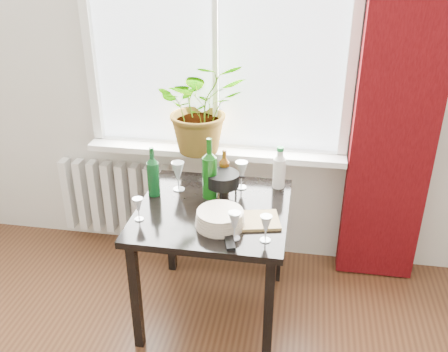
% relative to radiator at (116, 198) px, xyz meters
% --- Properties ---
extents(window, '(1.72, 0.08, 1.62)m').
position_rel_radiator_xyz_m(window, '(0.75, 0.04, 1.22)').
color(window, white).
rests_on(window, ground).
extents(windowsill, '(1.72, 0.20, 0.04)m').
position_rel_radiator_xyz_m(windowsill, '(0.75, -0.03, 0.44)').
color(windowsill, white).
rests_on(windowsill, ground).
extents(curtain, '(0.50, 0.12, 2.56)m').
position_rel_radiator_xyz_m(curtain, '(1.87, -0.06, 0.92)').
color(curtain, '#3B0508').
rests_on(curtain, ground).
extents(radiator, '(0.80, 0.10, 0.55)m').
position_rel_radiator_xyz_m(radiator, '(0.00, 0.00, 0.00)').
color(radiator, white).
rests_on(radiator, ground).
extents(table, '(0.85, 0.85, 0.74)m').
position_rel_radiator_xyz_m(table, '(0.85, -0.63, 0.27)').
color(table, black).
rests_on(table, ground).
extents(potted_plant, '(0.68, 0.63, 0.61)m').
position_rel_radiator_xyz_m(potted_plant, '(0.67, -0.08, 0.77)').
color(potted_plant, '#3B6F1D').
rests_on(potted_plant, windowsill).
extents(wine_bottle_left, '(0.08, 0.08, 0.31)m').
position_rel_radiator_xyz_m(wine_bottle_left, '(0.48, -0.54, 0.51)').
color(wine_bottle_left, '#0C3F19').
rests_on(wine_bottle_left, table).
extents(wine_bottle_right, '(0.11, 0.11, 0.38)m').
position_rel_radiator_xyz_m(wine_bottle_right, '(0.81, -0.50, 0.55)').
color(wine_bottle_right, '#0E460D').
rests_on(wine_bottle_right, table).
extents(bottle_amber, '(0.07, 0.07, 0.25)m').
position_rel_radiator_xyz_m(bottle_amber, '(0.87, -0.38, 0.49)').
color(bottle_amber, '#66350B').
rests_on(bottle_amber, table).
extents(cleaning_bottle, '(0.09, 0.09, 0.26)m').
position_rel_radiator_xyz_m(cleaning_bottle, '(1.20, -0.31, 0.49)').
color(cleaning_bottle, silver).
rests_on(cleaning_bottle, table).
extents(wineglass_front_right, '(0.07, 0.07, 0.16)m').
position_rel_radiator_xyz_m(wineglass_front_right, '(1.02, -0.92, 0.44)').
color(wineglass_front_right, silver).
rests_on(wineglass_front_right, table).
extents(wineglass_far_right, '(0.07, 0.07, 0.15)m').
position_rel_radiator_xyz_m(wineglass_far_right, '(1.17, -0.91, 0.43)').
color(wineglass_far_right, silver).
rests_on(wineglass_far_right, table).
extents(wineglass_back_center, '(0.09, 0.09, 0.18)m').
position_rel_radiator_xyz_m(wineglass_back_center, '(0.97, -0.36, 0.45)').
color(wineglass_back_center, silver).
rests_on(wineglass_back_center, table).
extents(wineglass_back_left, '(0.10, 0.10, 0.19)m').
position_rel_radiator_xyz_m(wineglass_back_left, '(0.60, -0.45, 0.45)').
color(wineglass_back_left, silver).
rests_on(wineglass_back_left, table).
extents(wineglass_front_left, '(0.06, 0.06, 0.13)m').
position_rel_radiator_xyz_m(wineglass_front_left, '(0.48, -0.82, 0.43)').
color(wineglass_front_left, silver).
rests_on(wineglass_front_left, table).
extents(plate_stack, '(0.27, 0.27, 0.09)m').
position_rel_radiator_xyz_m(plate_stack, '(0.92, -0.81, 0.40)').
color(plate_stack, beige).
rests_on(plate_stack, table).
extents(fondue_pot, '(0.28, 0.26, 0.15)m').
position_rel_radiator_xyz_m(fondue_pot, '(0.88, -0.49, 0.44)').
color(fondue_pot, black).
rests_on(fondue_pot, table).
extents(tv_remote, '(0.09, 0.16, 0.02)m').
position_rel_radiator_xyz_m(tv_remote, '(1.00, -0.96, 0.37)').
color(tv_remote, black).
rests_on(tv_remote, table).
extents(cutting_board, '(0.35, 0.27, 0.02)m').
position_rel_radiator_xyz_m(cutting_board, '(1.08, -0.74, 0.37)').
color(cutting_board, '#A6854B').
rests_on(cutting_board, table).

